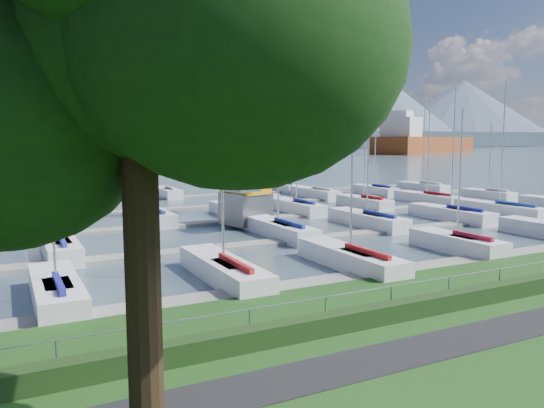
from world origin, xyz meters
TOP-DOWN VIEW (x-y plane):
  - path at (0.00, -3.00)m, footprint 160.00×2.00m
  - water at (0.00, 260.00)m, footprint 800.00×540.00m
  - hedge at (0.00, -0.40)m, footprint 80.00×0.70m
  - fence at (0.00, 0.00)m, footprint 80.00×0.04m
  - foothill at (0.00, 330.00)m, footprint 900.00×80.00m
  - mountains at (7.35, 404.62)m, footprint 1190.00×360.00m
  - docks at (0.00, 26.00)m, footprint 90.00×41.60m
  - tree at (-11.92, -4.72)m, footprint 9.65×9.54m
  - crane at (3.91, 24.65)m, footprint 7.09×13.11m
  - cargo_ship_mid at (54.82, 210.73)m, footprint 94.86×18.18m
  - cargo_ship_east at (169.03, 180.65)m, footprint 87.04×53.96m
  - sailboat_fleet at (-2.31, 28.20)m, footprint 76.02×50.29m

SIDE VIEW (x-z plane):
  - water at x=0.00m, z-range -0.50..-0.30m
  - docks at x=0.00m, z-range -0.34..-0.09m
  - path at x=0.00m, z-range -0.01..0.03m
  - hedge at x=0.00m, z-range 0.00..0.70m
  - fence at x=0.00m, z-range 1.18..1.22m
  - cargo_ship_mid at x=54.82m, z-range -7.16..14.34m
  - cargo_ship_east at x=169.03m, z-range -7.09..14.41m
  - crane at x=3.91m, z-range -5.85..16.50m
  - sailboat_fleet at x=-2.31m, z-range -1.19..11.92m
  - foothill at x=0.00m, z-range 0.00..12.00m
  - tree at x=-11.92m, z-range 2.01..15.30m
  - mountains at x=7.35m, z-range -10.82..104.18m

